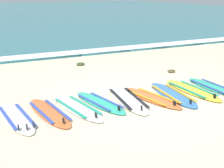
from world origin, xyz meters
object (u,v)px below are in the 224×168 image
object	(u,v)px
surfboard_2	(77,108)
surfboard_7	(192,90)
surfboard_4	(128,99)
surfboard_8	(213,87)
surfboard_5	(151,98)
surfboard_1	(49,112)
surfboard_6	(173,94)
surfboard_0	(16,117)
surfboard_3	(100,102)

from	to	relation	value
surfboard_2	surfboard_7	world-z (taller)	same
surfboard_2	surfboard_4	xyz separation A→B (m)	(1.38, -0.01, -0.00)
surfboard_4	surfboard_8	bearing A→B (deg)	-3.85
surfboard_5	surfboard_1	bearing A→B (deg)	175.85
surfboard_6	surfboard_2	bearing A→B (deg)	175.52
surfboard_4	surfboard_7	xyz separation A→B (m)	(1.99, -0.14, 0.00)
surfboard_0	surfboard_1	distance (m)	0.73
surfboard_8	surfboard_4	bearing A→B (deg)	176.15
surfboard_5	surfboard_8	size ratio (longest dim) A/B	1.02
surfboard_8	surfboard_5	bearing A→B (deg)	179.60
surfboard_4	surfboard_7	bearing A→B (deg)	-3.96
surfboard_4	surfboard_6	xyz separation A→B (m)	(1.27, -0.19, 0.00)
surfboard_3	surfboard_4	distance (m)	0.75
surfboard_5	surfboard_7	xyz separation A→B (m)	(1.39, 0.03, -0.00)
surfboard_0	surfboard_3	world-z (taller)	same
surfboard_3	surfboard_8	size ratio (longest dim) A/B	0.97
surfboard_1	surfboard_3	distance (m)	1.32
surfboard_1	surfboard_6	distance (m)	3.34
surfboard_3	surfboard_4	size ratio (longest dim) A/B	0.84
surfboard_0	surfboard_1	bearing A→B (deg)	-2.01
surfboard_3	surfboard_5	size ratio (longest dim) A/B	0.95
surfboard_6	surfboard_0	bearing A→B (deg)	176.53
surfboard_1	surfboard_6	world-z (taller)	same
surfboard_2	surfboard_7	bearing A→B (deg)	-2.56
surfboard_3	surfboard_8	bearing A→B (deg)	-4.70
surfboard_1	surfboard_5	world-z (taller)	same
surfboard_4	surfboard_8	xyz separation A→B (m)	(2.71, -0.18, 0.00)
surfboard_2	surfboard_5	xyz separation A→B (m)	(1.98, -0.18, 0.00)
surfboard_6	surfboard_8	xyz separation A→B (m)	(1.44, 0.01, 0.00)
surfboard_3	surfboard_5	world-z (taller)	same
surfboard_5	surfboard_8	bearing A→B (deg)	-0.40
surfboard_2	surfboard_8	distance (m)	4.09
surfboard_3	surfboard_6	world-z (taller)	same
surfboard_6	surfboard_7	distance (m)	0.73
surfboard_7	surfboard_8	size ratio (longest dim) A/B	1.09
surfboard_0	surfboard_7	distance (m)	4.79
surfboard_4	surfboard_8	world-z (taller)	same
surfboard_0	surfboard_6	world-z (taller)	same
surfboard_1	surfboard_7	size ratio (longest dim) A/B	0.93
surfboard_5	surfboard_6	world-z (taller)	same
surfboard_5	surfboard_4	bearing A→B (deg)	164.39
surfboard_1	surfboard_4	distance (m)	2.06
surfboard_0	surfboard_8	world-z (taller)	same
surfboard_4	surfboard_7	world-z (taller)	same
surfboard_4	surfboard_5	size ratio (longest dim) A/B	1.13
surfboard_5	surfboard_0	bearing A→B (deg)	176.31
surfboard_0	surfboard_4	distance (m)	2.80
surfboard_0	surfboard_7	xyz separation A→B (m)	(4.79, -0.19, -0.00)
surfboard_1	surfboard_3	xyz separation A→B (m)	(1.32, 0.08, 0.00)
surfboard_3	surfboard_6	size ratio (longest dim) A/B	0.87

